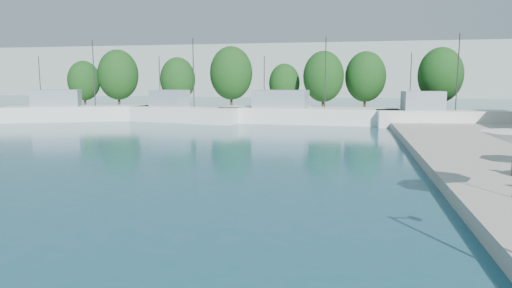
% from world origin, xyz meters
% --- Properties ---
extents(quay_far, '(90.00, 16.00, 0.60)m').
position_xyz_m(quay_far, '(-8.00, 67.00, 0.30)').
color(quay_far, '#A39E93').
rests_on(quay_far, ground).
extents(hill_west, '(180.00, 40.00, 16.00)m').
position_xyz_m(hill_west, '(-30.00, 160.00, 8.00)').
color(hill_west, '#98A59A').
rests_on(hill_west, ground).
extents(hill_east, '(140.00, 40.00, 12.00)m').
position_xyz_m(hill_east, '(40.00, 180.00, 6.00)').
color(hill_east, '#98A59A').
rests_on(hill_east, ground).
extents(trawler_01, '(18.11, 11.55, 10.20)m').
position_xyz_m(trawler_01, '(-31.31, 54.36, 1.07)').
color(trawler_01, white).
rests_on(trawler_01, ground).
extents(trawler_02, '(14.13, 6.37, 10.20)m').
position_xyz_m(trawler_02, '(-17.89, 55.26, 1.07)').
color(trawler_02, white).
rests_on(trawler_02, ground).
extents(trawler_03, '(20.59, 6.01, 10.20)m').
position_xyz_m(trawler_03, '(-3.64, 56.92, 1.07)').
color(trawler_03, white).
rests_on(trawler_03, ground).
extents(trawler_04, '(13.84, 4.92, 10.20)m').
position_xyz_m(trawler_04, '(10.99, 55.04, 1.07)').
color(trawler_04, silver).
rests_on(trawler_04, ground).
extents(tree_01, '(5.04, 5.04, 7.46)m').
position_xyz_m(tree_01, '(-40.00, 69.94, 4.90)').
color(tree_01, '#3F2B19').
rests_on(tree_01, quay_far).
extents(tree_02, '(6.08, 6.08, 9.00)m').
position_xyz_m(tree_02, '(-33.02, 68.13, 5.79)').
color(tree_02, '#3F2B19').
rests_on(tree_02, quay_far).
extents(tree_03, '(5.27, 5.27, 7.80)m').
position_xyz_m(tree_03, '(-23.87, 69.29, 5.10)').
color(tree_03, '#3F2B19').
rests_on(tree_03, quay_far).
extents(tree_04, '(6.34, 6.34, 9.39)m').
position_xyz_m(tree_04, '(-15.79, 70.31, 6.02)').
color(tree_04, '#3F2B19').
rests_on(tree_04, quay_far).
extents(tree_05, '(4.62, 4.62, 6.84)m').
position_xyz_m(tree_05, '(-8.01, 71.87, 4.54)').
color(tree_05, '#3F2B19').
rests_on(tree_05, quay_far).
extents(tree_06, '(5.71, 5.71, 8.45)m').
position_xyz_m(tree_06, '(-2.07, 68.96, 5.47)').
color(tree_06, '#3F2B19').
rests_on(tree_06, quay_far).
extents(tree_07, '(5.69, 5.69, 8.42)m').
position_xyz_m(tree_07, '(3.73, 70.67, 5.46)').
color(tree_07, '#3F2B19').
rests_on(tree_07, quay_far).
extents(tree_08, '(5.93, 5.93, 8.77)m').
position_xyz_m(tree_08, '(13.51, 69.63, 5.66)').
color(tree_08, '#3F2B19').
rests_on(tree_08, quay_far).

